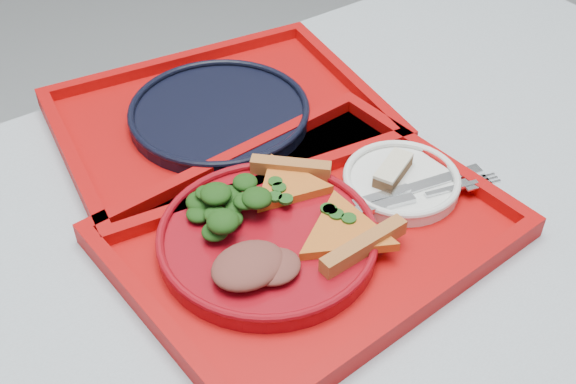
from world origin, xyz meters
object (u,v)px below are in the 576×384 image
object	(u,v)px
tray_main	(310,236)
dinner_plate	(268,240)
tray_far	(220,123)
dessert_bar	(393,170)
navy_plate	(219,115)

from	to	relation	value
tray_main	dinner_plate	xyz separation A→B (m)	(-0.05, 0.01, 0.02)
tray_far	dinner_plate	bearing A→B (deg)	-100.68
dinner_plate	dessert_bar	world-z (taller)	dessert_bar
tray_main	dinner_plate	bearing A→B (deg)	165.30
dessert_bar	navy_plate	bearing A→B (deg)	89.00
dinner_plate	dessert_bar	size ratio (longest dim) A/B	3.57
dessert_bar	tray_main	bearing A→B (deg)	159.76
tray_far	dessert_bar	bearing A→B (deg)	-58.32
dinner_plate	tray_far	bearing A→B (deg)	71.93
dinner_plate	navy_plate	size ratio (longest dim) A/B	1.00
tray_far	dinner_plate	xyz separation A→B (m)	(-0.08, -0.25, 0.02)
dinner_plate	tray_main	bearing A→B (deg)	-10.30
tray_main	navy_plate	bearing A→B (deg)	79.66
tray_far	navy_plate	world-z (taller)	navy_plate
navy_plate	tray_far	bearing A→B (deg)	0.00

